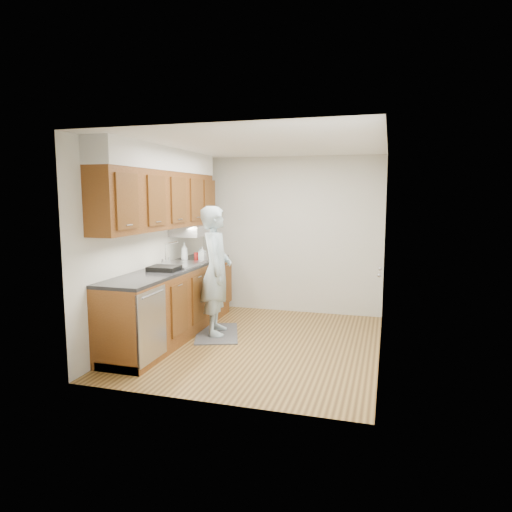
{
  "coord_description": "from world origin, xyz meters",
  "views": [
    {
      "loc": [
        1.55,
        -5.44,
        1.89
      ],
      "look_at": [
        -0.11,
        0.25,
        1.1
      ],
      "focal_mm": 32.0,
      "sensor_mm": 36.0,
      "label": 1
    }
  ],
  "objects_px": {
    "dish_rack": "(164,268)",
    "soap_bottle_b": "(202,253)",
    "person": "(216,262)",
    "steel_can": "(206,256)",
    "soap_bottle_a": "(185,251)",
    "soap_bottle_c": "(200,253)",
    "soda_can": "(196,256)"
  },
  "relations": [
    {
      "from": "soap_bottle_b",
      "to": "steel_can",
      "type": "distance_m",
      "value": 0.07
    },
    {
      "from": "person",
      "to": "soap_bottle_b",
      "type": "height_order",
      "value": "person"
    },
    {
      "from": "soap_bottle_a",
      "to": "soap_bottle_b",
      "type": "height_order",
      "value": "soap_bottle_a"
    },
    {
      "from": "soda_can",
      "to": "dish_rack",
      "type": "relative_size",
      "value": 0.32
    },
    {
      "from": "soda_can",
      "to": "steel_can",
      "type": "relative_size",
      "value": 0.93
    },
    {
      "from": "soap_bottle_b",
      "to": "soap_bottle_c",
      "type": "xyz_separation_m",
      "value": [
        -0.12,
        0.19,
        -0.03
      ]
    },
    {
      "from": "soda_can",
      "to": "soap_bottle_b",
      "type": "bearing_deg",
      "value": 20.81
    },
    {
      "from": "soap_bottle_b",
      "to": "dish_rack",
      "type": "xyz_separation_m",
      "value": [
        -0.09,
        -1.01,
        -0.07
      ]
    },
    {
      "from": "soap_bottle_a",
      "to": "dish_rack",
      "type": "distance_m",
      "value": 0.95
    },
    {
      "from": "person",
      "to": "soap_bottle_a",
      "type": "bearing_deg",
      "value": 41.18
    },
    {
      "from": "soap_bottle_c",
      "to": "soda_can",
      "type": "xyz_separation_m",
      "value": [
        0.04,
        -0.22,
        -0.02
      ]
    },
    {
      "from": "soap_bottle_c",
      "to": "steel_can",
      "type": "bearing_deg",
      "value": -47.47
    },
    {
      "from": "steel_can",
      "to": "soap_bottle_a",
      "type": "bearing_deg",
      "value": -165.28
    },
    {
      "from": "soap_bottle_b",
      "to": "dish_rack",
      "type": "bearing_deg",
      "value": -95.35
    },
    {
      "from": "steel_can",
      "to": "dish_rack",
      "type": "relative_size",
      "value": 0.34
    },
    {
      "from": "person",
      "to": "steel_can",
      "type": "distance_m",
      "value": 0.61
    },
    {
      "from": "person",
      "to": "soap_bottle_a",
      "type": "distance_m",
      "value": 0.79
    },
    {
      "from": "person",
      "to": "dish_rack",
      "type": "bearing_deg",
      "value": 118.7
    },
    {
      "from": "soap_bottle_c",
      "to": "soda_can",
      "type": "bearing_deg",
      "value": -80.7
    },
    {
      "from": "soap_bottle_c",
      "to": "dish_rack",
      "type": "height_order",
      "value": "soap_bottle_c"
    },
    {
      "from": "soap_bottle_c",
      "to": "dish_rack",
      "type": "relative_size",
      "value": 0.41
    },
    {
      "from": "soap_bottle_c",
      "to": "soda_can",
      "type": "relative_size",
      "value": 1.3
    },
    {
      "from": "dish_rack",
      "to": "soap_bottle_b",
      "type": "bearing_deg",
      "value": 83.05
    },
    {
      "from": "person",
      "to": "steel_can",
      "type": "relative_size",
      "value": 15.7
    },
    {
      "from": "person",
      "to": "soap_bottle_c",
      "type": "xyz_separation_m",
      "value": [
        -0.53,
        0.7,
        0.02
      ]
    },
    {
      "from": "soap_bottle_b",
      "to": "soda_can",
      "type": "distance_m",
      "value": 0.1
    },
    {
      "from": "soap_bottle_a",
      "to": "steel_can",
      "type": "height_order",
      "value": "soap_bottle_a"
    },
    {
      "from": "person",
      "to": "soda_can",
      "type": "relative_size",
      "value": 16.94
    },
    {
      "from": "soda_can",
      "to": "dish_rack",
      "type": "height_order",
      "value": "soda_can"
    },
    {
      "from": "soap_bottle_a",
      "to": "steel_can",
      "type": "xyz_separation_m",
      "value": [
        0.31,
        0.08,
        -0.07
      ]
    },
    {
      "from": "soap_bottle_a",
      "to": "soap_bottle_c",
      "type": "xyz_separation_m",
      "value": [
        0.12,
        0.28,
        -0.06
      ]
    },
    {
      "from": "soap_bottle_b",
      "to": "person",
      "type": "bearing_deg",
      "value": -50.73
    }
  ]
}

